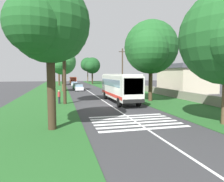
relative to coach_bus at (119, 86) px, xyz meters
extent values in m
plane|color=#333335|center=(-3.41, 1.80, -2.15)|extent=(160.00, 160.00, 0.00)
cube|color=#235623|center=(11.59, 10.00, -2.13)|extent=(120.00, 8.00, 0.04)
cube|color=#235623|center=(11.59, -6.40, -2.13)|extent=(120.00, 8.00, 0.04)
cube|color=silver|center=(11.59, 1.80, -2.14)|extent=(110.00, 0.16, 0.01)
cube|color=silver|center=(-0.03, 0.00, -0.05)|extent=(11.00, 2.50, 2.90)
cube|color=slate|center=(0.27, 0.00, 0.48)|extent=(9.68, 2.54, 0.85)
cube|color=slate|center=(-5.49, 0.00, 0.30)|extent=(0.08, 2.20, 1.74)
cube|color=red|center=(-0.03, 0.00, -1.05)|extent=(10.78, 2.53, 0.36)
cube|color=silver|center=(-0.03, 0.00, 1.49)|extent=(10.56, 2.30, 0.18)
cube|color=black|center=(-5.61, 0.00, -1.28)|extent=(0.16, 2.40, 0.40)
sphere|color=#F2EDCC|center=(-5.55, 0.80, -1.15)|extent=(0.24, 0.24, 0.24)
sphere|color=#F2EDCC|center=(-5.55, -0.81, -1.15)|extent=(0.24, 0.24, 0.24)
cylinder|color=black|center=(-3.93, 1.15, -1.60)|extent=(1.10, 0.32, 1.10)
cylinder|color=black|center=(3.47, 1.15, -1.60)|extent=(1.10, 0.32, 1.10)
cylinder|color=black|center=(-3.93, -1.15, -1.60)|extent=(1.10, 0.32, 1.10)
cylinder|color=black|center=(3.47, -1.15, -1.60)|extent=(1.10, 0.32, 1.10)
cube|color=silver|center=(-13.08, 1.80, -2.14)|extent=(0.45, 6.80, 0.01)
cube|color=silver|center=(-12.18, 1.80, -2.14)|extent=(0.45, 6.80, 0.01)
cube|color=silver|center=(-11.28, 1.80, -2.14)|extent=(0.45, 6.80, 0.01)
cube|color=silver|center=(-10.38, 1.80, -2.14)|extent=(0.45, 6.80, 0.01)
cube|color=silver|center=(-9.48, 1.80, -2.14)|extent=(0.45, 6.80, 0.01)
cube|color=silver|center=(-8.58, 1.80, -2.14)|extent=(0.45, 6.80, 0.01)
cube|color=silver|center=(19.64, 3.72, -1.62)|extent=(4.30, 1.75, 0.70)
cube|color=slate|center=(19.54, 3.72, -0.99)|extent=(2.00, 1.61, 0.55)
cylinder|color=black|center=(18.29, 4.50, -1.83)|extent=(0.64, 0.22, 0.64)
cylinder|color=black|center=(20.99, 4.50, -1.83)|extent=(0.64, 0.22, 0.64)
cylinder|color=black|center=(18.29, 2.94, -1.83)|extent=(0.64, 0.22, 0.64)
cylinder|color=black|center=(20.99, 2.94, -1.83)|extent=(0.64, 0.22, 0.64)
cube|color=#145933|center=(25.46, 3.79, -1.62)|extent=(4.30, 1.75, 0.70)
cube|color=slate|center=(25.36, 3.79, -0.99)|extent=(2.00, 1.61, 0.55)
cylinder|color=black|center=(24.11, 4.57, -1.83)|extent=(0.64, 0.22, 0.64)
cylinder|color=black|center=(26.81, 4.57, -1.83)|extent=(0.64, 0.22, 0.64)
cylinder|color=black|center=(24.11, 3.01, -1.83)|extent=(0.64, 0.22, 0.64)
cylinder|color=black|center=(26.81, 3.01, -1.83)|extent=(0.64, 0.22, 0.64)
cube|color=silver|center=(34.35, 3.80, -1.62)|extent=(4.30, 1.75, 0.70)
cube|color=slate|center=(34.25, 3.80, -0.99)|extent=(2.00, 1.61, 0.55)
cylinder|color=black|center=(33.00, 4.58, -1.83)|extent=(0.64, 0.22, 0.64)
cylinder|color=black|center=(35.70, 4.58, -1.83)|extent=(0.64, 0.22, 0.64)
cylinder|color=black|center=(33.00, 3.02, -1.83)|extent=(0.64, 0.22, 0.64)
cylinder|color=black|center=(35.70, 3.02, -1.83)|extent=(0.64, 0.22, 0.64)
cube|color=#CC4C33|center=(45.79, 3.53, -0.67)|extent=(6.00, 2.10, 2.10)
cube|color=slate|center=(45.99, 3.53, -0.29)|extent=(5.04, 2.13, 0.70)
cube|color=slate|center=(42.82, 3.53, -0.46)|extent=(0.06, 1.76, 1.18)
cylinder|color=black|center=(43.89, 4.48, -1.77)|extent=(0.76, 0.24, 0.76)
cylinder|color=black|center=(47.69, 4.48, -1.77)|extent=(0.76, 0.24, 0.76)
cylinder|color=black|center=(43.89, 2.58, -1.77)|extent=(0.76, 0.24, 0.76)
cylinder|color=black|center=(47.69, 2.58, -1.77)|extent=(0.76, 0.24, 0.76)
cylinder|color=#3D2D1E|center=(-11.71, 8.11, 0.71)|extent=(0.56, 0.56, 5.63)
sphere|color=#1E5623|center=(-11.71, 8.11, 4.97)|extent=(5.27, 5.27, 5.27)
sphere|color=#1E5623|center=(-10.13, 8.11, 4.58)|extent=(2.94, 2.94, 2.94)
sphere|color=#1E5623|center=(-13.03, 8.90, 4.58)|extent=(3.52, 3.52, 3.52)
cylinder|color=#3D2D1E|center=(-0.15, 7.06, 1.17)|extent=(0.41, 0.41, 6.55)
sphere|color=#1E5623|center=(-0.15, 7.06, 5.78)|extent=(4.84, 4.84, 4.84)
sphere|color=#1E5623|center=(1.30, 7.06, 5.41)|extent=(3.38, 3.38, 3.38)
sphere|color=#1E5623|center=(-1.36, 7.78, 5.41)|extent=(2.79, 2.79, 2.79)
cylinder|color=#4C3826|center=(39.62, 8.06, 1.39)|extent=(0.59, 0.59, 7.00)
sphere|color=#337A38|center=(39.62, 8.06, 6.23)|extent=(4.86, 4.86, 4.86)
sphere|color=#337A38|center=(41.07, 8.06, 5.87)|extent=(2.72, 2.72, 2.72)
sphere|color=#337A38|center=(38.40, 8.79, 5.87)|extent=(3.53, 3.53, 3.53)
cylinder|color=brown|center=(18.42, 7.06, 0.24)|extent=(0.55, 0.55, 4.69)
sphere|color=#337A38|center=(18.42, 7.06, 4.10)|extent=(5.49, 5.49, 5.49)
sphere|color=#337A38|center=(20.06, 7.06, 3.69)|extent=(3.51, 3.51, 3.51)
sphere|color=#337A38|center=(17.05, 7.88, 3.69)|extent=(4.02, 4.02, 4.02)
cylinder|color=brown|center=(60.42, -3.47, 0.82)|extent=(0.37, 0.37, 5.85)
sphere|color=#19471E|center=(60.42, -3.47, 5.35)|extent=(5.85, 5.85, 5.85)
sphere|color=#19471E|center=(62.18, -3.47, 4.92)|extent=(3.52, 3.52, 3.52)
sphere|color=#19471E|center=(58.96, -2.60, 4.92)|extent=(4.30, 4.30, 4.30)
cylinder|color=#3D2D1E|center=(47.06, -3.42, 0.38)|extent=(0.52, 0.52, 4.97)
sphere|color=#19471E|center=(47.06, -3.42, 4.45)|extent=(5.76, 5.76, 5.76)
sphere|color=#19471E|center=(48.79, -3.42, 4.02)|extent=(4.06, 4.06, 4.06)
sphere|color=#19471E|center=(45.62, -2.55, 4.02)|extent=(3.75, 3.75, 3.75)
sphere|color=#1E5623|center=(-11.26, -4.36, 3.79)|extent=(4.12, 4.12, 4.12)
cylinder|color=#4C3826|center=(-0.01, -4.44, 0.56)|extent=(0.53, 0.53, 5.33)
sphere|color=#1E5623|center=(-0.01, -4.44, 5.21)|extent=(7.22, 7.22, 7.22)
sphere|color=#1E5623|center=(2.16, -4.44, 4.67)|extent=(4.49, 4.49, 4.49)
sphere|color=#1E5623|center=(-1.82, -3.36, 4.67)|extent=(5.03, 5.03, 5.03)
cylinder|color=#473828|center=(10.78, -3.68, 2.08)|extent=(0.24, 0.24, 8.37)
cube|color=#3D3326|center=(10.78, -3.68, 5.67)|extent=(0.12, 1.40, 0.12)
cube|color=gray|center=(16.59, -9.80, -1.52)|extent=(70.00, 0.40, 1.18)
cube|color=beige|center=(10.86, -17.16, 0.26)|extent=(10.04, 7.78, 4.82)
cube|color=#4C4C56|center=(10.86, -17.16, 3.09)|extent=(10.64, 8.38, 0.84)
cylinder|color=#26262D|center=(0.31, 7.75, -1.68)|extent=(0.28, 0.28, 0.85)
cylinder|color=#B23333|center=(0.31, 7.75, -0.96)|extent=(0.34, 0.34, 0.60)
sphere|color=tan|center=(0.31, 7.75, -0.54)|extent=(0.24, 0.24, 0.24)
camera|label=1|loc=(-25.91, 7.46, 1.69)|focal=32.75mm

